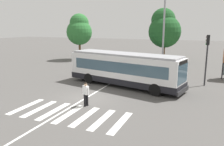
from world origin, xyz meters
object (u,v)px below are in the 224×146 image
(parked_car_teal, at_px, (144,60))
(background_tree_right, at_px, (164,28))
(parked_car_charcoal, at_px, (127,59))
(background_tree_left, at_px, (79,30))
(city_transit_bus, at_px, (124,69))
(parked_car_silver, at_px, (108,58))
(pedestrian_crossing_street, at_px, (86,93))
(parked_car_champagne, at_px, (163,61))
(twin_arm_street_lamp, at_px, (164,22))
(traffic_light_far_corner, at_px, (207,52))

(parked_car_teal, height_order, background_tree_right, background_tree_right)
(parked_car_charcoal, height_order, background_tree_left, background_tree_left)
(city_transit_bus, relative_size, parked_car_teal, 2.46)
(parked_car_silver, relative_size, background_tree_left, 0.62)
(pedestrian_crossing_street, height_order, parked_car_teal, pedestrian_crossing_street)
(parked_car_silver, relative_size, parked_car_champagne, 1.01)
(background_tree_right, bearing_deg, background_tree_left, -168.45)
(background_tree_right, bearing_deg, twin_arm_street_lamp, -80.67)
(parked_car_charcoal, relative_size, background_tree_right, 0.56)
(city_transit_bus, distance_m, parked_car_silver, 13.25)
(twin_arm_street_lamp, bearing_deg, parked_car_teal, 124.30)
(pedestrian_crossing_street, xyz_separation_m, parked_car_champagne, (2.18, 17.62, -0.20))
(twin_arm_street_lamp, relative_size, background_tree_left, 1.29)
(city_transit_bus, distance_m, background_tree_right, 16.44)
(parked_car_charcoal, bearing_deg, parked_car_silver, -170.40)
(parked_car_teal, bearing_deg, parked_car_champagne, -12.65)
(parked_car_charcoal, relative_size, parked_car_teal, 0.99)
(parked_car_teal, relative_size, parked_car_champagne, 1.00)
(traffic_light_far_corner, bearing_deg, background_tree_left, 152.11)
(city_transit_bus, height_order, twin_arm_street_lamp, twin_arm_street_lamp)
(parked_car_teal, xyz_separation_m, twin_arm_street_lamp, (3.53, -5.17, 5.16))
(parked_car_silver, bearing_deg, pedestrian_crossing_street, -71.06)
(city_transit_bus, xyz_separation_m, traffic_light_far_corner, (6.96, 2.98, 1.57))
(city_transit_bus, bearing_deg, twin_arm_street_lamp, 71.89)
(parked_car_teal, distance_m, twin_arm_street_lamp, 8.11)
(parked_car_teal, xyz_separation_m, parked_car_champagne, (2.83, -0.64, 0.00))
(city_transit_bus, bearing_deg, traffic_light_far_corner, 23.17)
(parked_car_silver, distance_m, traffic_light_far_corner, 16.20)
(city_transit_bus, bearing_deg, parked_car_teal, 95.97)
(twin_arm_street_lamp, xyz_separation_m, background_tree_left, (-14.81, 6.38, -1.00))
(parked_car_charcoal, xyz_separation_m, traffic_light_far_corner, (10.73, -8.95, 2.39))
(pedestrian_crossing_street, relative_size, parked_car_charcoal, 0.37)
(parked_car_teal, bearing_deg, pedestrian_crossing_street, -87.94)
(traffic_light_far_corner, bearing_deg, background_tree_right, 115.37)
(parked_car_champagne, bearing_deg, traffic_light_far_corner, -57.57)
(pedestrian_crossing_street, xyz_separation_m, parked_car_silver, (-6.04, 17.60, -0.20))
(parked_car_champagne, xyz_separation_m, background_tree_left, (-14.12, 1.85, 4.15))
(background_tree_left, bearing_deg, parked_car_champagne, -7.46)
(parked_car_silver, height_order, parked_car_teal, same)
(pedestrian_crossing_street, bearing_deg, city_transit_bus, 84.38)
(city_transit_bus, xyz_separation_m, pedestrian_crossing_street, (-0.61, -6.17, -0.62))
(parked_car_champagne, bearing_deg, parked_car_charcoal, 174.98)
(parked_car_silver, xyz_separation_m, twin_arm_street_lamp, (8.91, -4.52, 5.16))
(parked_car_teal, height_order, background_tree_left, background_tree_left)
(parked_car_charcoal, xyz_separation_m, background_tree_right, (4.54, 4.10, 4.40))
(parked_car_champagne, distance_m, background_tree_left, 14.83)
(background_tree_right, bearing_deg, city_transit_bus, -92.74)
(pedestrian_crossing_street, bearing_deg, background_tree_right, 86.45)
(parked_car_teal, height_order, parked_car_champagne, same)
(city_transit_bus, height_order, parked_car_teal, city_transit_bus)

